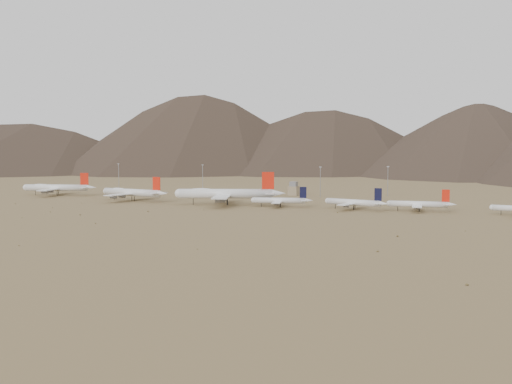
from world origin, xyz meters
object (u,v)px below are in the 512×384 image
at_px(widebody_east, 226,194).
at_px(widebody_centre, 132,192).
at_px(widebody_west, 57,188).
at_px(control_tower, 294,189).
at_px(narrowbody_a, 281,200).
at_px(narrowbody_b, 355,202).

bearing_deg(widebody_east, widebody_centre, 159.62).
relative_size(widebody_centre, widebody_east, 0.85).
height_order(widebody_west, control_tower, widebody_west).
bearing_deg(widebody_west, control_tower, 5.74).
bearing_deg(widebody_west, widebody_centre, -28.14).
bearing_deg(control_tower, widebody_west, -156.61).
xyz_separation_m(widebody_east, narrowbody_a, (41.97, 1.46, -3.60)).
bearing_deg(control_tower, widebody_centre, -134.79).
bearing_deg(widebody_east, narrowbody_b, -18.14).
xyz_separation_m(widebody_west, widebody_centre, (91.17, -16.88, -0.14)).
distance_m(widebody_east, control_tower, 99.47).
bearing_deg(widebody_west, narrowbody_b, -20.17).
relative_size(widebody_east, narrowbody_b, 1.69).
distance_m(narrowbody_a, control_tower, 99.75).
relative_size(widebody_west, widebody_centre, 0.99).
relative_size(widebody_east, control_tower, 6.38).
bearing_deg(narrowbody_a, control_tower, 89.96).
distance_m(narrowbody_a, narrowbody_b, 51.73).
bearing_deg(narrowbody_b, narrowbody_a, -164.67).
height_order(widebody_west, widebody_east, widebody_east).
bearing_deg(control_tower, widebody_east, -99.75).
distance_m(widebody_west, narrowbody_a, 214.80).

